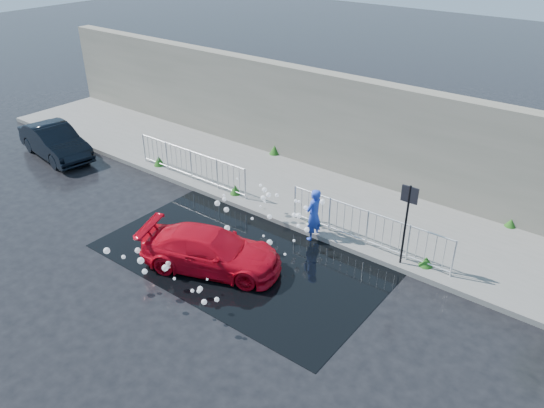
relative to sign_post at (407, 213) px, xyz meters
The scene contains 13 objects.
ground 5.50m from the sign_post, 143.57° to the right, with size 90.00×90.00×0.00m, color black.
pavement 4.90m from the sign_post, 155.66° to the left, with size 30.00×4.00×0.15m, color slate.
curb 4.51m from the sign_post, behind, with size 30.00×0.25×0.16m, color slate.
retaining_wall 5.87m from the sign_post, 135.69° to the left, with size 30.00×0.60×3.50m, color #686558.
puddle 4.59m from the sign_post, 150.42° to the right, with size 8.00×5.00×0.01m, color black.
sign_post is the anchor object (origin of this frame).
railing_left 8.26m from the sign_post, behind, with size 5.05×0.05×1.10m.
railing_right 1.57m from the sign_post, 168.23° to the left, with size 5.05×0.05×1.10m.
weeds 5.17m from the sign_post, 163.96° to the left, with size 12.17×3.93×0.37m.
water_spray 4.75m from the sign_post, 152.25° to the right, with size 3.41×5.71×1.08m.
red_car 5.25m from the sign_post, 142.33° to the right, with size 1.56×3.83×1.11m, color red.
dark_car 14.19m from the sign_post, behind, with size 1.35×3.87×1.28m, color black.
person 2.86m from the sign_post, behind, with size 0.59×0.39×1.62m, color blue.
Camera 1 is at (8.67, -8.40, 8.51)m, focal length 35.00 mm.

